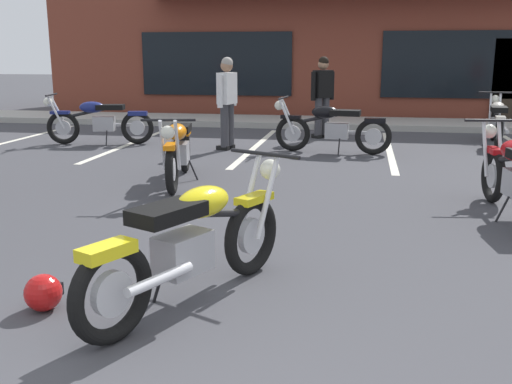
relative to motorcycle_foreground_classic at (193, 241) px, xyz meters
name	(u,v)px	position (x,y,z in m)	size (l,w,h in m)	color
ground_plane	(288,221)	(0.40, 2.19, -0.46)	(80.00, 80.00, 0.00)	#3D3D42
sidewalk_kerb	(332,123)	(0.40, 10.86, -0.39)	(22.00, 1.80, 0.14)	#A8A59E
brick_storefront_building	(341,43)	(0.41, 15.03, 1.57)	(16.39, 6.25, 4.05)	brown
painted_stall_lines	(321,148)	(0.40, 7.26, -0.46)	(12.60, 4.80, 0.01)	silver
motorcycle_foreground_classic	(193,241)	(0.00, 0.00, 0.00)	(1.19, 1.96, 0.98)	black
motorcycle_black_cruiser	(178,149)	(-1.32, 3.85, 0.00)	(0.79, 2.09, 0.98)	black
motorcycle_silver_naked	(497,122)	(3.68, 8.16, 0.00)	(0.72, 2.10, 0.98)	black
motorcycle_green_cafe_racer	(331,127)	(0.60, 6.75, 0.00)	(2.11, 0.69, 0.98)	black
motorcycle_orange_scrambler	(99,120)	(-3.92, 6.99, 0.00)	(2.09, 0.82, 0.98)	black
person_in_black_shirt	(323,92)	(0.31, 8.61, 0.49)	(0.50, 0.49, 1.68)	black
person_in_shorts_foreground	(227,98)	(-1.30, 6.78, 0.49)	(0.36, 0.60, 1.68)	black
helmet_on_pavement	(43,293)	(-0.99, -0.31, -0.33)	(0.26, 0.26, 0.26)	#B71414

